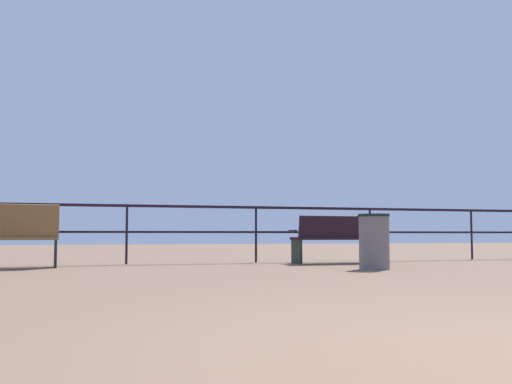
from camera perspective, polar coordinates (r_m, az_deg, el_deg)
pier_railing at (r=11.01m, az=-6.04°, el=-2.69°), size 21.82×0.05×1.07m
bench_near_left at (r=10.05m, az=-23.23°, el=-3.70°), size 1.68×0.77×1.00m
bench_near_right at (r=11.04m, az=8.16°, el=-4.25°), size 1.77×0.68×0.87m
trash_bin at (r=9.22m, az=11.31°, el=-4.70°), size 0.48×0.48×0.84m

